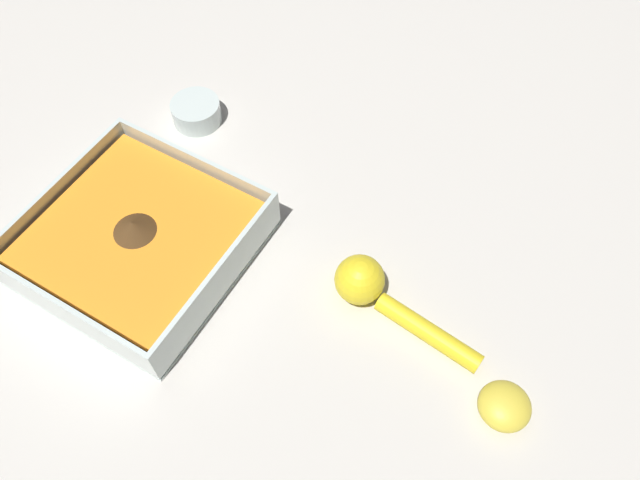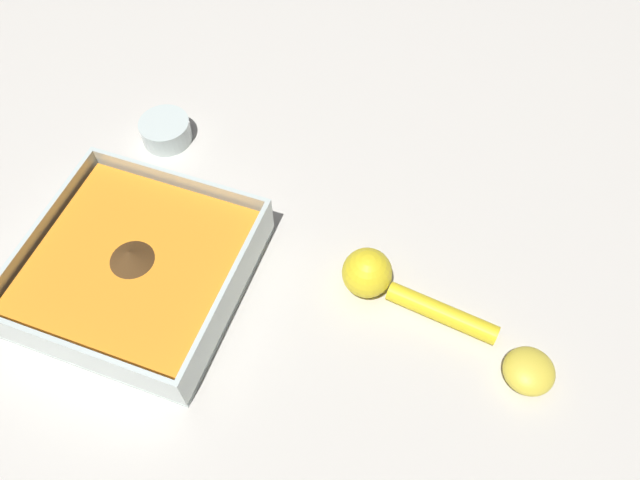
# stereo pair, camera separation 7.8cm
# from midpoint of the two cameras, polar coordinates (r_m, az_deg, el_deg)

# --- Properties ---
(ground_plane) EXTENTS (4.00, 4.00, 0.00)m
(ground_plane) POSITION_cam_midpoint_polar(r_m,az_deg,el_deg) (0.86, -12.76, 1.11)
(ground_plane) COLOR beige
(square_dish) EXTENTS (0.26, 0.26, 0.07)m
(square_dish) POSITION_cam_midpoint_polar(r_m,az_deg,el_deg) (0.81, -13.54, -0.33)
(square_dish) COLOR silver
(square_dish) RESTS_ON ground_plane
(spice_bowl) EXTENTS (0.07, 0.07, 0.03)m
(spice_bowl) POSITION_cam_midpoint_polar(r_m,az_deg,el_deg) (0.96, -8.92, 11.30)
(spice_bowl) COLOR silver
(spice_bowl) RESTS_ON ground_plane
(lemon_squeezer) EXTENTS (0.20, 0.06, 0.06)m
(lemon_squeezer) POSITION_cam_midpoint_polar(r_m,az_deg,el_deg) (0.76, 8.12, -5.00)
(lemon_squeezer) COLOR yellow
(lemon_squeezer) RESTS_ON ground_plane
(lemon_half) EXTENTS (0.06, 0.06, 0.03)m
(lemon_half) POSITION_cam_midpoint_polar(r_m,az_deg,el_deg) (0.75, 19.39, -14.70)
(lemon_half) COLOR yellow
(lemon_half) RESTS_ON ground_plane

